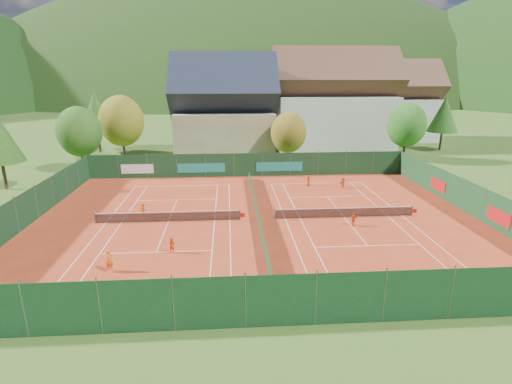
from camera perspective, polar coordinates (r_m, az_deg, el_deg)
The scene contains 33 objects.
ground at distance 36.29m, azimuth 0.22°, elevation -3.96°, with size 600.00×600.00×0.00m, color #36581B.
clay_pad at distance 36.28m, azimuth 0.22°, elevation -3.92°, with size 40.00×32.00×0.01m, color #AE3419.
court_markings_left at distance 36.60m, azimuth -12.40°, elevation -4.13°, with size 11.03×23.83×0.00m.
court_markings_right at distance 37.69m, azimuth 12.47°, elevation -3.52°, with size 11.03×23.83×0.00m.
tennis_net_left at distance 36.41m, azimuth -12.21°, elevation -3.40°, with size 13.30×0.10×1.02m.
tennis_net_right at distance 37.57m, azimuth 12.74°, elevation -2.80°, with size 13.30×0.10×1.02m.
court_divider at distance 36.11m, azimuth 0.22°, elevation -3.18°, with size 0.03×28.80×1.00m.
fence_north at distance 51.18m, azimuth -1.61°, elevation 3.87°, with size 40.00×0.10×3.00m.
fence_south at distance 21.26m, azimuth 3.54°, elevation -15.25°, with size 40.00×0.04×3.00m.
fence_west at distance 39.74m, azimuth -29.92°, elevation -2.09°, with size 0.04×32.00×3.00m.
fence_east at distance 42.26m, azimuth 28.38°, elevation -0.88°, with size 0.09×32.00×3.00m.
chalet at distance 64.19m, azimuth -4.52°, elevation 11.07°, with size 16.20×12.00×16.00m.
hotel_block_a at distance 72.51m, azimuth 11.03°, elevation 12.05°, with size 21.60×11.00×17.25m.
hotel_block_b at distance 84.63m, azimuth 18.98°, elevation 11.56°, with size 17.28×10.00×15.50m.
tree_west_front at distance 57.77m, azimuth -23.93°, elevation 7.88°, with size 5.72×5.72×8.69m.
tree_west_mid at distance 62.22m, azimuth -18.67°, elevation 9.58°, with size 6.44×6.44×9.78m.
tree_west_back at distance 71.46m, azimuth -21.89°, elevation 10.60°, with size 5.60×5.60×10.00m.
tree_center at distance 57.10m, azimuth 4.65°, elevation 8.46°, with size 5.01×5.01×7.60m.
tree_east_front at distance 64.10m, azimuth 20.71°, elevation 8.96°, with size 5.72×5.72×8.69m.
tree_east_mid at distance 75.64m, azimuth 25.28°, elevation 9.97°, with size 5.04×5.04×9.00m.
tree_east_back at distance 79.44m, azimuth 17.39°, elevation 11.52°, with size 7.15×7.15×10.86m.
mountain_backdrop at distance 274.21m, azimuth 2.56°, elevation 5.52°, with size 820.00×530.00×242.00m.
ball_hopper at distance 27.66m, azimuth 24.30°, elevation -11.07°, with size 0.34×0.34×0.80m.
loose_ball_0 at distance 29.91m, azimuth -18.79°, elevation -9.44°, with size 0.07×0.07×0.07m, color #CCD833.
loose_ball_1 at distance 28.83m, azimuth 8.77°, elevation -9.70°, with size 0.07×0.07×0.07m, color #CCD833.
loose_ball_2 at distance 42.76m, azimuth 2.20°, elevation -0.69°, with size 0.07×0.07×0.07m, color #CCD833.
loose_ball_3 at distance 43.61m, azimuth -9.15°, elevation -0.54°, with size 0.07×0.07×0.07m, color #CCD833.
player_left_near at distance 28.54m, azimuth -20.22°, elevation -9.21°, with size 0.57×0.37×1.56m, color orange.
player_left_mid at distance 30.07m, azimuth -11.94°, elevation -7.51°, with size 0.60×0.47×1.23m, color #FE5C16.
player_left_far at distance 38.16m, azimuth -15.86°, elevation -2.40°, with size 0.92×0.53×1.42m, color #F35415.
player_right_near at distance 35.53m, azimuth 13.74°, elevation -3.80°, with size 0.73×0.30×1.24m, color #D24A12.
player_right_far_a at distance 47.27m, azimuth 7.50°, elevation 1.64°, with size 0.63×0.41×1.30m, color #CC3F12.
player_right_far_b at distance 47.02m, azimuth 12.28°, elevation 1.33°, with size 1.21×0.39×1.31m, color #F85716.
Camera 1 is at (-2.53, -33.90, 12.69)m, focal length 28.00 mm.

